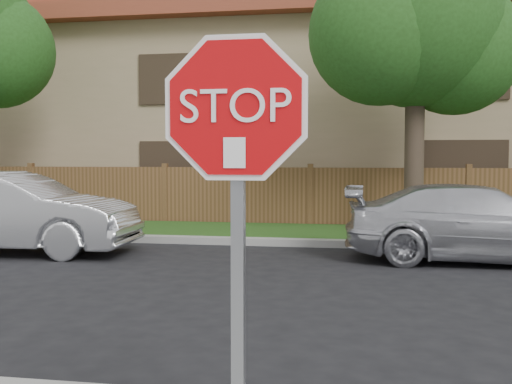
# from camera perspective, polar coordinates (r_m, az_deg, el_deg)

# --- Properties ---
(far_curb) EXTENTS (70.00, 0.30, 0.15)m
(far_curb) POSITION_cam_1_polar(r_m,az_deg,el_deg) (12.74, 4.02, -4.83)
(far_curb) COLOR gray
(far_curb) RESTS_ON ground
(grass_strip) EXTENTS (70.00, 3.00, 0.12)m
(grass_strip) POSITION_cam_1_polar(r_m,az_deg,el_deg) (14.37, 4.67, -3.94)
(grass_strip) COLOR #1E4714
(grass_strip) RESTS_ON ground
(fence) EXTENTS (70.00, 0.12, 1.60)m
(fence) POSITION_cam_1_polar(r_m,az_deg,el_deg) (15.88, 5.20, -0.55)
(fence) COLOR #55381E
(fence) RESTS_ON ground
(apartment_building) EXTENTS (35.20, 9.20, 7.20)m
(apartment_building) POSITION_cam_1_polar(r_m,az_deg,el_deg) (21.49, 6.43, 7.78)
(apartment_building) COLOR tan
(apartment_building) RESTS_ON ground
(tree_mid) EXTENTS (4.80, 3.90, 7.35)m
(tree_mid) POSITION_cam_1_polar(r_m,az_deg,el_deg) (14.33, 15.15, 15.29)
(tree_mid) COLOR #382B21
(tree_mid) RESTS_ON ground
(stop_sign) EXTENTS (1.01, 0.13, 2.55)m
(stop_sign) POSITION_cam_1_polar(r_m,az_deg,el_deg) (2.97, -1.89, 1.82)
(stop_sign) COLOR gray
(stop_sign) RESTS_ON sidewalk_near
(sedan_left) EXTENTS (4.93, 1.94, 1.60)m
(sedan_left) POSITION_cam_1_polar(r_m,az_deg,el_deg) (12.66, -22.24, -1.83)
(sedan_left) COLOR silver
(sedan_left) RESTS_ON ground
(sedan_right) EXTENTS (4.82, 2.00, 1.39)m
(sedan_right) POSITION_cam_1_polar(r_m,az_deg,el_deg) (11.51, 20.50, -2.81)
(sedan_right) COLOR silver
(sedan_right) RESTS_ON ground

